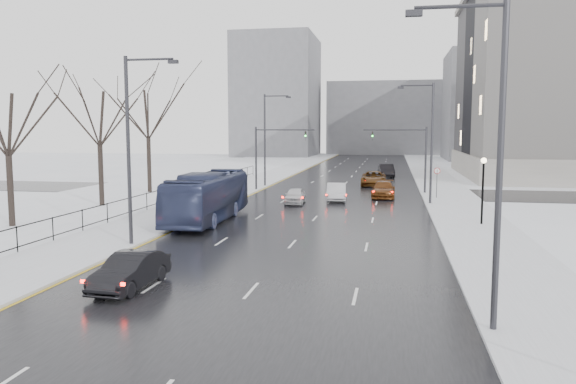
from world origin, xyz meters
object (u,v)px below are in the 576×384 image
Objects in this scene: sedan_right_near at (336,192)px; streetlight_l_far at (267,135)px; tree_park_e at (150,193)px; streetlight_r_near at (492,150)px; bus at (208,197)px; sedan_right_distant at (386,171)px; tree_park_d at (102,207)px; mast_signal_right at (414,152)px; mast_signal_left at (266,151)px; sedan_right_far at (383,189)px; sedan_left_near at (130,271)px; sedan_center_near at (295,196)px; lamppost_r_mid at (483,181)px; streetlight_l_near at (132,141)px; streetlight_r_mid at (429,137)px; sedan_right_cross at (374,179)px; no_uturn_sign at (437,174)px; tree_park_c at (13,228)px.

streetlight_l_far is at bearing 123.38° from sedan_right_near.
tree_park_e is at bearing -141.43° from streetlight_l_far.
tree_park_e is 43.39m from streetlight_r_near.
sedan_right_distant is at bearing 71.62° from bus.
tree_park_e is at bearing -140.97° from sedan_right_distant.
tree_park_d is 35.80m from streetlight_r_near.
mast_signal_right reaches higher than tree_park_d.
tree_park_d is at bearing -126.80° from mast_signal_left.
tree_park_d is at bearing -154.88° from sedan_right_far.
tree_park_d is at bearing 124.25° from sedan_left_near.
mast_signal_right reaches higher than sedan_center_near.
streetlight_l_near is at bearing -152.45° from lamppost_r_mid.
streetlight_l_near is 1.95× the size of sedan_right_distant.
tree_park_e reaches higher than sedan_center_near.
lamppost_r_mid is 1.01× the size of sedan_left_near.
streetlight_l_far reaches higher than mast_signal_left.
sedan_right_cross is (-4.92, 14.67, -4.77)m from streetlight_r_mid.
no_uturn_sign is 22.30m from bus.
sedan_right_cross is (21.45, 10.67, 0.85)m from tree_park_e.
sedan_right_far is (1.25, -10.47, -0.07)m from sedan_right_cross.
streetlight_r_near reaches higher than no_uturn_sign.
tree_park_e is 19.05m from bus.
streetlight_r_mid reaches higher than tree_park_c.
streetlight_r_mid reaches higher than mast_signal_left.
sedan_left_near is (-15.71, -17.56, -2.21)m from lamppost_r_mid.
mast_signal_right is 1.53× the size of sedan_left_near.
tree_park_d is 25.23m from sedan_left_near.
tree_park_d reaches higher than sedan_center_near.
streetlight_l_near is 32.00m from streetlight_l_far.
streetlight_l_far is at bearing 131.06° from lamppost_r_mid.
streetlight_r_near is 24.38m from bus.
sedan_right_far is (22.70, 0.20, 0.78)m from tree_park_e.
sedan_right_distant is (9.21, 54.39, 0.15)m from sedan_left_near.
streetlight_r_mid is at bearing -104.48° from no_uturn_sign.
sedan_right_cross is 1.14× the size of sedan_right_distant.
no_uturn_sign is 0.23× the size of bus.
tree_park_c is 0.85× the size of tree_park_e.
sedan_right_near is at bearing 171.87° from streetlight_r_mid.
mast_signal_right reaches higher than sedan_right_near.
streetlight_r_mid is at bearing 67.94° from sedan_left_near.
tree_park_c is 1.77× the size of mast_signal_left.
tree_park_e is at bearing 171.37° from streetlight_r_mid.
streetlight_l_near reaches higher than tree_park_d.
streetlight_r_mid is at bearing -72.63° from sedan_right_cross.
bus is at bearing -112.69° from sedan_right_cross.
sedan_left_near is 42.97m from sedan_right_cross.
sedan_right_cross is at bearing 32.24° from mast_signal_left.
mast_signal_left reaches higher than sedan_right_distant.
tree_park_e is 26.61m from streetlight_l_near.
sedan_right_far is (-6.50, 14.20, -2.16)m from lamppost_r_mid.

